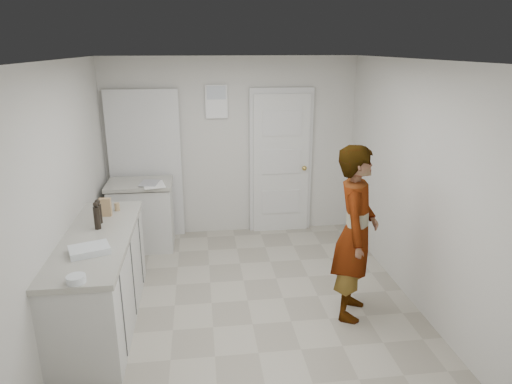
{
  "coord_description": "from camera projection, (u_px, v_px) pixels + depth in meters",
  "views": [
    {
      "loc": [
        -0.46,
        -4.3,
        2.62
      ],
      "look_at": [
        0.14,
        0.4,
        1.1
      ],
      "focal_mm": 32.0,
      "sensor_mm": 36.0,
      "label": 1
    }
  ],
  "objects": [
    {
      "name": "ground",
      "position": [
        248.0,
        301.0,
        4.92
      ],
      "size": [
        4.0,
        4.0,
        0.0
      ],
      "primitive_type": "plane",
      "color": "gray",
      "rests_on": "ground"
    },
    {
      "name": "room_shell",
      "position": [
        220.0,
        165.0,
        6.43
      ],
      "size": [
        4.0,
        4.0,
        4.0
      ],
      "color": "silver",
      "rests_on": "ground"
    },
    {
      "name": "main_counter",
      "position": [
        101.0,
        283.0,
        4.43
      ],
      "size": [
        0.64,
        1.96,
        0.93
      ],
      "color": "silver",
      "rests_on": "ground"
    },
    {
      "name": "side_counter",
      "position": [
        142.0,
        218.0,
        6.1
      ],
      "size": [
        0.84,
        0.61,
        0.93
      ],
      "color": "silver",
      "rests_on": "ground"
    },
    {
      "name": "person",
      "position": [
        355.0,
        233.0,
        4.45
      ],
      "size": [
        0.64,
        0.76,
        1.76
      ],
      "primitive_type": "imported",
      "rotation": [
        0.0,
        0.0,
        1.16
      ],
      "color": "silver",
      "rests_on": "ground"
    },
    {
      "name": "cake_mix_box",
      "position": [
        105.0,
        207.0,
        4.74
      ],
      "size": [
        0.12,
        0.06,
        0.19
      ],
      "primitive_type": "cube",
      "rotation": [
        0.0,
        0.0,
        -0.05
      ],
      "color": "#9B7B4D",
      "rests_on": "main_counter"
    },
    {
      "name": "spice_jar",
      "position": [
        117.0,
        207.0,
        4.91
      ],
      "size": [
        0.06,
        0.06,
        0.09
      ],
      "primitive_type": "cylinder",
      "color": "tan",
      "rests_on": "main_counter"
    },
    {
      "name": "oil_cruet_a",
      "position": [
        98.0,
        212.0,
        4.54
      ],
      "size": [
        0.06,
        0.06,
        0.25
      ],
      "color": "black",
      "rests_on": "main_counter"
    },
    {
      "name": "oil_cruet_b",
      "position": [
        97.0,
        216.0,
        4.4
      ],
      "size": [
        0.06,
        0.06,
        0.28
      ],
      "color": "black",
      "rests_on": "main_counter"
    },
    {
      "name": "baking_dish",
      "position": [
        89.0,
        250.0,
        3.91
      ],
      "size": [
        0.39,
        0.33,
        0.06
      ],
      "rotation": [
        0.0,
        0.0,
        0.35
      ],
      "color": "silver",
      "rests_on": "main_counter"
    },
    {
      "name": "egg_bowl",
      "position": [
        76.0,
        279.0,
        3.42
      ],
      "size": [
        0.14,
        0.14,
        0.06
      ],
      "color": "silver",
      "rests_on": "main_counter"
    },
    {
      "name": "papers",
      "position": [
        154.0,
        185.0,
        5.82
      ],
      "size": [
        0.32,
        0.38,
        0.01
      ],
      "primitive_type": "cube",
      "rotation": [
        0.0,
        0.0,
        0.2
      ],
      "color": "white",
      "rests_on": "side_counter"
    }
  ]
}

